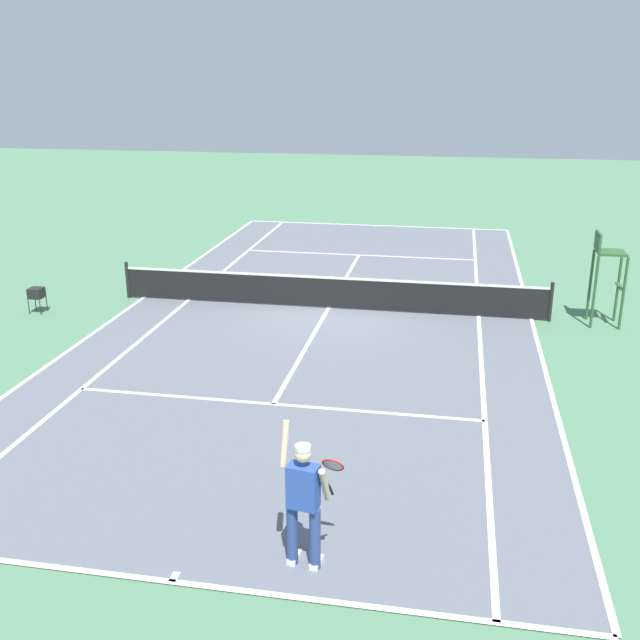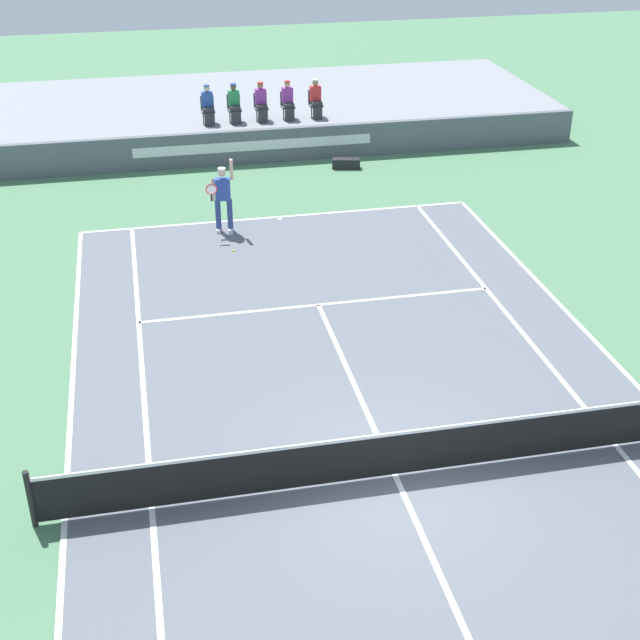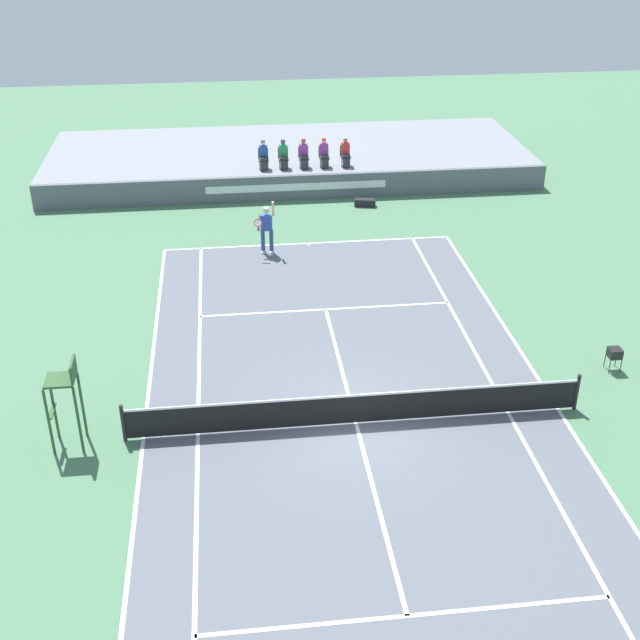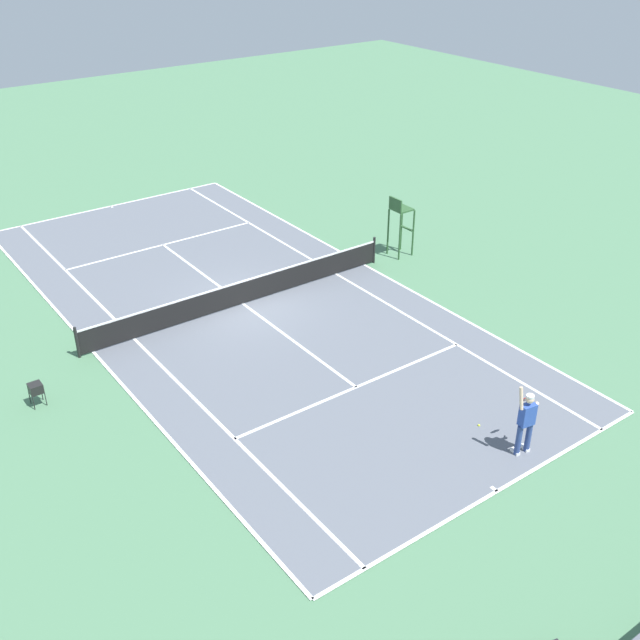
{
  "view_description": "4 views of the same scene",
  "coord_description": "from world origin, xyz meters",
  "px_view_note": "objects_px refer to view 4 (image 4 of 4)",
  "views": [
    {
      "loc": [
        -3.34,
        19.41,
        6.29
      ],
      "look_at": [
        -0.48,
        3.93,
        1.0
      ],
      "focal_mm": 41.59,
      "sensor_mm": 36.0,
      "label": 1
    },
    {
      "loc": [
        -3.78,
        -11.68,
        9.74
      ],
      "look_at": [
        -0.48,
        3.93,
        1.0
      ],
      "focal_mm": 50.59,
      "sensor_mm": 36.0,
      "label": 2
    },
    {
      "loc": [
        -3.03,
        -17.48,
        12.82
      ],
      "look_at": [
        -0.48,
        3.93,
        1.0
      ],
      "focal_mm": 46.55,
      "sensor_mm": 36.0,
      "label": 3
    },
    {
      "loc": [
        11.68,
        20.67,
        12.61
      ],
      "look_at": [
        -0.48,
        3.93,
        1.0
      ],
      "focal_mm": 42.64,
      "sensor_mm": 36.0,
      "label": 4
    }
  ],
  "objects_px": {
    "tennis_player": "(526,421)",
    "ball_hopper": "(35,388)",
    "tennis_ball": "(479,425)",
    "umpire_chair": "(400,218)"
  },
  "relations": [
    {
      "from": "tennis_player",
      "to": "tennis_ball",
      "type": "xyz_separation_m",
      "value": [
        0.07,
        -1.41,
        -0.96
      ]
    },
    {
      "from": "tennis_player",
      "to": "ball_hopper",
      "type": "relative_size",
      "value": 2.98
    },
    {
      "from": "tennis_ball",
      "to": "umpire_chair",
      "type": "bearing_deg",
      "value": -120.01
    },
    {
      "from": "ball_hopper",
      "to": "tennis_player",
      "type": "bearing_deg",
      "value": 134.89
    },
    {
      "from": "tennis_player",
      "to": "ball_hopper",
      "type": "height_order",
      "value": "tennis_player"
    },
    {
      "from": "tennis_player",
      "to": "umpire_chair",
      "type": "relative_size",
      "value": 0.85
    },
    {
      "from": "tennis_player",
      "to": "umpire_chair",
      "type": "height_order",
      "value": "umpire_chair"
    },
    {
      "from": "tennis_ball",
      "to": "umpire_chair",
      "type": "relative_size",
      "value": 0.03
    },
    {
      "from": "tennis_ball",
      "to": "umpire_chair",
      "type": "xyz_separation_m",
      "value": [
        -5.66,
        -9.81,
        1.52
      ]
    },
    {
      "from": "tennis_player",
      "to": "tennis_ball",
      "type": "relative_size",
      "value": 30.63
    }
  ]
}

